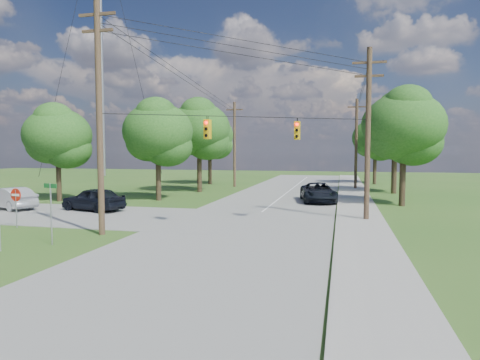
% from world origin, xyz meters
% --- Properties ---
extents(ground, '(140.00, 140.00, 0.00)m').
position_xyz_m(ground, '(0.00, 0.00, 0.00)').
color(ground, '#2E571D').
rests_on(ground, ground).
extents(main_road, '(10.00, 100.00, 0.03)m').
position_xyz_m(main_road, '(2.00, 5.00, 0.01)').
color(main_road, gray).
rests_on(main_road, ground).
extents(sidewalk_east, '(2.60, 100.00, 0.12)m').
position_xyz_m(sidewalk_east, '(8.70, 5.00, 0.06)').
color(sidewalk_east, gray).
rests_on(sidewalk_east, ground).
extents(pole_sw, '(2.00, 0.32, 12.00)m').
position_xyz_m(pole_sw, '(-4.60, 0.40, 6.23)').
color(pole_sw, brown).
rests_on(pole_sw, ground).
extents(pole_ne, '(2.00, 0.32, 10.50)m').
position_xyz_m(pole_ne, '(8.90, 8.00, 5.47)').
color(pole_ne, brown).
rests_on(pole_ne, ground).
extents(pole_north_e, '(2.00, 0.32, 10.00)m').
position_xyz_m(pole_north_e, '(8.90, 30.00, 5.13)').
color(pole_north_e, brown).
rests_on(pole_north_e, ground).
extents(pole_north_w, '(2.00, 0.32, 10.00)m').
position_xyz_m(pole_north_w, '(-5.00, 30.00, 5.13)').
color(pole_north_w, brown).
rests_on(pole_north_w, ground).
extents(power_lines, '(13.93, 29.62, 4.93)m').
position_xyz_m(power_lines, '(1.50, 11.54, 9.15)').
color(power_lines, black).
rests_on(power_lines, ground).
extents(traffic_signals, '(4.91, 3.27, 1.05)m').
position_xyz_m(traffic_signals, '(2.55, 4.43, 5.50)').
color(traffic_signals, gold).
rests_on(traffic_signals, ground).
extents(radio_mast, '(0.70, 0.70, 45.00)m').
position_xyz_m(radio_mast, '(-32.00, 46.00, 22.50)').
color(radio_mast, gray).
rests_on(radio_mast, ground).
extents(tree_w_near, '(6.00, 6.00, 8.40)m').
position_xyz_m(tree_w_near, '(-8.00, 15.00, 5.92)').
color(tree_w_near, '#403120').
rests_on(tree_w_near, ground).
extents(tree_w_mid, '(6.40, 6.40, 9.22)m').
position_xyz_m(tree_w_mid, '(-7.00, 23.00, 6.58)').
color(tree_w_mid, '#403120').
rests_on(tree_w_mid, ground).
extents(tree_w_far, '(6.00, 6.00, 8.73)m').
position_xyz_m(tree_w_far, '(-9.00, 33.00, 6.25)').
color(tree_w_far, '#403120').
rests_on(tree_w_far, ground).
extents(tree_e_near, '(6.20, 6.20, 8.81)m').
position_xyz_m(tree_e_near, '(12.00, 16.00, 6.25)').
color(tree_e_near, '#403120').
rests_on(tree_e_near, ground).
extents(tree_e_mid, '(6.60, 6.60, 9.64)m').
position_xyz_m(tree_e_mid, '(12.50, 26.00, 6.91)').
color(tree_e_mid, '#403120').
rests_on(tree_e_mid, ground).
extents(tree_e_far, '(5.80, 5.80, 8.32)m').
position_xyz_m(tree_e_far, '(11.50, 38.00, 5.92)').
color(tree_e_far, '#403120').
rests_on(tree_e_far, ground).
extents(tree_cross_n, '(5.60, 5.60, 7.91)m').
position_xyz_m(tree_cross_n, '(-16.00, 12.50, 5.59)').
color(tree_cross_n, '#403120').
rests_on(tree_cross_n, ground).
extents(car_cross_dark, '(5.21, 3.08, 1.66)m').
position_xyz_m(car_cross_dark, '(-9.85, 7.93, 0.86)').
color(car_cross_dark, black).
rests_on(car_cross_dark, cross_road).
extents(car_cross_silver, '(5.13, 3.32, 1.60)m').
position_xyz_m(car_cross_silver, '(-16.26, 7.23, 0.83)').
color(car_cross_silver, '#B9BBC1').
rests_on(car_cross_silver, cross_road).
extents(car_main_north, '(3.59, 6.09, 1.59)m').
position_xyz_m(car_main_north, '(5.50, 16.95, 0.82)').
color(car_main_north, black).
rests_on(car_main_north, main_road).
extents(do_not_enter_sign, '(0.74, 0.13, 2.22)m').
position_xyz_m(do_not_enter_sign, '(-10.28, 1.00, 1.63)').
color(do_not_enter_sign, gray).
rests_on(do_not_enter_sign, ground).
extents(street_name_sign, '(0.83, 0.26, 2.84)m').
position_xyz_m(street_name_sign, '(-5.50, -2.32, 1.79)').
color(street_name_sign, gray).
rests_on(street_name_sign, ground).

